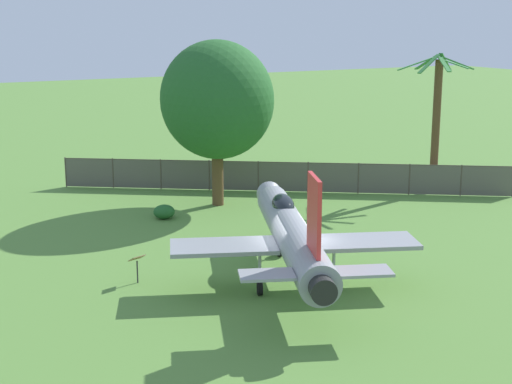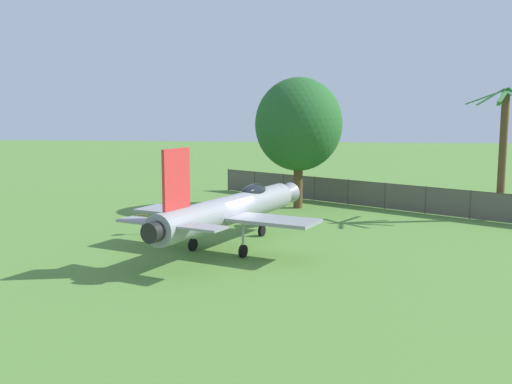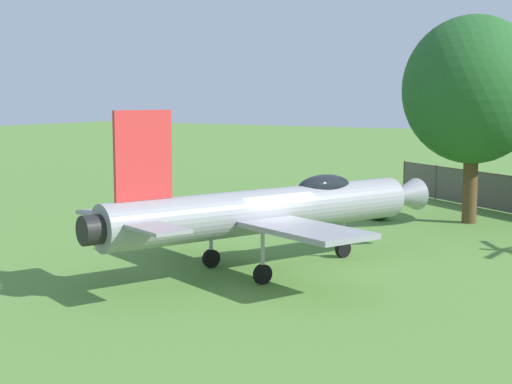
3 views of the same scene
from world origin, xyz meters
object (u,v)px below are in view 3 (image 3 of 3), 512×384
object	(u,v)px
shade_tree	(473,90)
display_jet	(273,209)
info_plaque	(186,218)
shrub_near_fence	(379,212)

from	to	relation	value
shade_tree	display_jet	bearing A→B (deg)	168.13
shade_tree	info_plaque	world-z (taller)	shade_tree
shade_tree	shrub_near_fence	distance (m)	6.74
display_jet	shade_tree	world-z (taller)	shade_tree
shrub_near_fence	shade_tree	bearing A→B (deg)	-69.80
shade_tree	shrub_near_fence	size ratio (longest dim) A/B	8.12
shade_tree	shrub_near_fence	bearing A→B (deg)	110.20
display_jet	shrub_near_fence	world-z (taller)	display_jet
display_jet	shade_tree	xyz separation A→B (m)	(12.50, -2.63, 3.83)
display_jet	info_plaque	size ratio (longest dim) A/B	11.22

